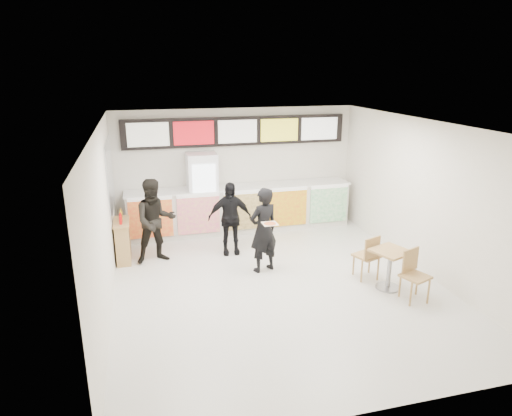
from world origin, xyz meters
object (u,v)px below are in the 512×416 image
object	(u,v)px
customer_main	(263,230)
cafe_table	(390,262)
condiment_ledge	(123,241)
customer_mid	(230,218)
drinks_fridge	(203,194)
customer_left	(155,221)
service_counter	(241,209)

from	to	relation	value
customer_main	cafe_table	xyz separation A→B (m)	(2.04, -1.34, -0.34)
condiment_ledge	customer_mid	bearing A→B (deg)	-4.14
condiment_ledge	drinks_fridge	bearing A→B (deg)	33.01
customer_main	customer_left	xyz separation A→B (m)	(-2.05, 1.01, 0.03)
service_counter	cafe_table	bearing A→B (deg)	-62.61
service_counter	customer_mid	bearing A→B (deg)	-111.98
customer_left	cafe_table	xyz separation A→B (m)	(4.09, -2.35, -0.37)
customer_left	cafe_table	world-z (taller)	customer_left
customer_left	cafe_table	size ratio (longest dim) A/B	1.12
customer_mid	customer_left	bearing A→B (deg)	-173.26
service_counter	customer_main	world-z (taller)	customer_main
customer_main	customer_left	bearing A→B (deg)	-45.97
customer_mid	cafe_table	world-z (taller)	customer_mid
customer_left	customer_mid	distance (m)	1.58
drinks_fridge	customer_mid	xyz separation A→B (m)	(0.38, -1.39, -0.19)
drinks_fridge	condiment_ledge	size ratio (longest dim) A/B	1.90
service_counter	cafe_table	xyz separation A→B (m)	(1.95, -3.77, -0.05)
drinks_fridge	customer_main	bearing A→B (deg)	-70.86
condiment_ledge	customer_left	bearing A→B (deg)	-16.99
service_counter	condiment_ledge	size ratio (longest dim) A/B	5.28
customer_main	drinks_fridge	bearing A→B (deg)	-90.57
customer_mid	customer_main	bearing A→B (deg)	-61.05
customer_main	condiment_ledge	bearing A→B (deg)	-43.75
service_counter	customer_main	bearing A→B (deg)	-92.04
customer_main	customer_left	distance (m)	2.28
service_counter	customer_left	xyz separation A→B (m)	(-2.13, -1.42, 0.32)
customer_left	condiment_ledge	size ratio (longest dim) A/B	1.70
service_counter	customer_main	size ratio (longest dim) A/B	3.21
service_counter	customer_left	bearing A→B (deg)	-146.38
cafe_table	condiment_ledge	bearing A→B (deg)	131.34
customer_left	customer_mid	size ratio (longest dim) A/B	1.11
drinks_fridge	cafe_table	distance (m)	4.78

